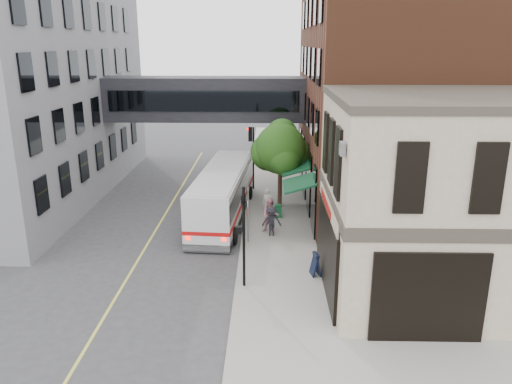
{
  "coord_description": "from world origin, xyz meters",
  "views": [
    {
      "loc": [
        1.36,
        -17.68,
        10.36
      ],
      "look_at": [
        0.85,
        5.03,
        3.51
      ],
      "focal_mm": 35.0,
      "sensor_mm": 36.0,
      "label": 1
    }
  ],
  "objects_px": {
    "pedestrian_c": "(272,221)",
    "sandwich_board": "(316,264)",
    "bus": "(223,192)",
    "newspaper_box": "(278,211)",
    "pedestrian_a": "(268,203)",
    "pedestrian_b": "(270,216)"
  },
  "relations": [
    {
      "from": "pedestrian_b",
      "to": "sandwich_board",
      "type": "bearing_deg",
      "value": -58.02
    },
    {
      "from": "bus",
      "to": "newspaper_box",
      "type": "distance_m",
      "value": 3.53
    },
    {
      "from": "pedestrian_c",
      "to": "pedestrian_a",
      "type": "bearing_deg",
      "value": 93.21
    },
    {
      "from": "newspaper_box",
      "to": "sandwich_board",
      "type": "distance_m",
      "value": 7.96
    },
    {
      "from": "bus",
      "to": "pedestrian_b",
      "type": "bearing_deg",
      "value": -43.34
    },
    {
      "from": "bus",
      "to": "pedestrian_b",
      "type": "distance_m",
      "value": 3.97
    },
    {
      "from": "pedestrian_a",
      "to": "newspaper_box",
      "type": "distance_m",
      "value": 0.8
    },
    {
      "from": "newspaper_box",
      "to": "sandwich_board",
      "type": "height_order",
      "value": "sandwich_board"
    },
    {
      "from": "pedestrian_a",
      "to": "pedestrian_c",
      "type": "height_order",
      "value": "pedestrian_a"
    },
    {
      "from": "bus",
      "to": "sandwich_board",
      "type": "height_order",
      "value": "bus"
    },
    {
      "from": "pedestrian_a",
      "to": "sandwich_board",
      "type": "height_order",
      "value": "pedestrian_a"
    },
    {
      "from": "newspaper_box",
      "to": "sandwich_board",
      "type": "xyz_separation_m",
      "value": [
        1.55,
        -7.81,
        0.13
      ]
    },
    {
      "from": "bus",
      "to": "pedestrian_a",
      "type": "height_order",
      "value": "bus"
    },
    {
      "from": "sandwich_board",
      "to": "newspaper_box",
      "type": "bearing_deg",
      "value": 89.01
    },
    {
      "from": "bus",
      "to": "pedestrian_b",
      "type": "height_order",
      "value": "bus"
    },
    {
      "from": "bus",
      "to": "pedestrian_a",
      "type": "distance_m",
      "value": 2.78
    },
    {
      "from": "pedestrian_a",
      "to": "sandwich_board",
      "type": "xyz_separation_m",
      "value": [
        2.19,
        -7.9,
        -0.34
      ]
    },
    {
      "from": "pedestrian_c",
      "to": "pedestrian_b",
      "type": "bearing_deg",
      "value": 96.28
    },
    {
      "from": "pedestrian_b",
      "to": "pedestrian_c",
      "type": "distance_m",
      "value": 0.52
    },
    {
      "from": "pedestrian_c",
      "to": "sandwich_board",
      "type": "bearing_deg",
      "value": -68.99
    },
    {
      "from": "pedestrian_a",
      "to": "pedestrian_b",
      "type": "bearing_deg",
      "value": -87.82
    },
    {
      "from": "pedestrian_a",
      "to": "newspaper_box",
      "type": "relative_size",
      "value": 2.18
    }
  ]
}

